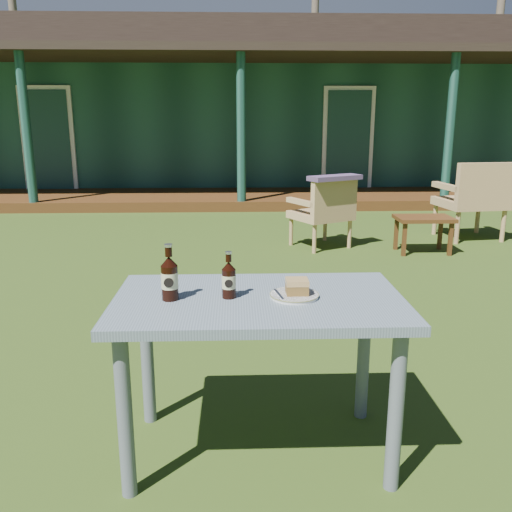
{
  "coord_description": "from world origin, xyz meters",
  "views": [
    {
      "loc": [
        -0.09,
        -3.73,
        1.44
      ],
      "look_at": [
        0.0,
        -1.3,
        0.82
      ],
      "focal_mm": 38.0,
      "sensor_mm": 36.0,
      "label": 1
    }
  ],
  "objects_px": {
    "cake_slice": "(297,286)",
    "armchair_right": "(475,196)",
    "plate": "(294,295)",
    "armchair_left": "(325,209)",
    "cafe_table": "(259,320)",
    "cola_bottle_far": "(170,278)",
    "cola_bottle_near": "(229,279)",
    "side_table": "(424,222)"
  },
  "relations": [
    {
      "from": "cake_slice",
      "to": "cola_bottle_near",
      "type": "height_order",
      "value": "cola_bottle_near"
    },
    {
      "from": "cafe_table",
      "to": "plate",
      "type": "xyz_separation_m",
      "value": [
        0.15,
        -0.0,
        0.11
      ]
    },
    {
      "from": "armchair_left",
      "to": "cola_bottle_far",
      "type": "bearing_deg",
      "value": -108.17
    },
    {
      "from": "cake_slice",
      "to": "armchair_right",
      "type": "distance_m",
      "value": 4.96
    },
    {
      "from": "cola_bottle_near",
      "to": "cola_bottle_far",
      "type": "xyz_separation_m",
      "value": [
        -0.24,
        -0.02,
        0.01
      ]
    },
    {
      "from": "side_table",
      "to": "cake_slice",
      "type": "bearing_deg",
      "value": -116.52
    },
    {
      "from": "plate",
      "to": "cola_bottle_far",
      "type": "height_order",
      "value": "cola_bottle_far"
    },
    {
      "from": "armchair_right",
      "to": "armchair_left",
      "type": "bearing_deg",
      "value": -169.03
    },
    {
      "from": "cola_bottle_far",
      "to": "armchair_left",
      "type": "relative_size",
      "value": 0.3
    },
    {
      "from": "plate",
      "to": "armchair_left",
      "type": "relative_size",
      "value": 0.26
    },
    {
      "from": "armchair_right",
      "to": "cafe_table",
      "type": "bearing_deg",
      "value": -123.29
    },
    {
      "from": "cola_bottle_far",
      "to": "armchair_right",
      "type": "distance_m",
      "value": 5.27
    },
    {
      "from": "armchair_right",
      "to": "cola_bottle_near",
      "type": "bearing_deg",
      "value": -124.45
    },
    {
      "from": "cola_bottle_near",
      "to": "side_table",
      "type": "bearing_deg",
      "value": 60.0
    },
    {
      "from": "cafe_table",
      "to": "armchair_right",
      "type": "bearing_deg",
      "value": 56.71
    },
    {
      "from": "armchair_right",
      "to": "side_table",
      "type": "relative_size",
      "value": 1.57
    },
    {
      "from": "cake_slice",
      "to": "cafe_table",
      "type": "bearing_deg",
      "value": -179.14
    },
    {
      "from": "armchair_left",
      "to": "plate",
      "type": "bearing_deg",
      "value": -101.15
    },
    {
      "from": "cafe_table",
      "to": "cola_bottle_far",
      "type": "xyz_separation_m",
      "value": [
        -0.36,
        -0.01,
        0.19
      ]
    },
    {
      "from": "cafe_table",
      "to": "plate",
      "type": "distance_m",
      "value": 0.18
    },
    {
      "from": "armchair_right",
      "to": "cake_slice",
      "type": "bearing_deg",
      "value": -121.77
    },
    {
      "from": "armchair_left",
      "to": "armchair_right",
      "type": "relative_size",
      "value": 0.84
    },
    {
      "from": "cola_bottle_far",
      "to": "side_table",
      "type": "relative_size",
      "value": 0.39
    },
    {
      "from": "cake_slice",
      "to": "cola_bottle_near",
      "type": "relative_size",
      "value": 0.47
    },
    {
      "from": "cola_bottle_far",
      "to": "armchair_right",
      "type": "xyz_separation_m",
      "value": [
        3.13,
        4.23,
        -0.28
      ]
    },
    {
      "from": "armchair_right",
      "to": "side_table",
      "type": "height_order",
      "value": "armchair_right"
    },
    {
      "from": "cafe_table",
      "to": "cake_slice",
      "type": "relative_size",
      "value": 13.04
    },
    {
      "from": "cafe_table",
      "to": "plate",
      "type": "bearing_deg",
      "value": -0.96
    },
    {
      "from": "plate",
      "to": "cake_slice",
      "type": "relative_size",
      "value": 2.22
    },
    {
      "from": "cafe_table",
      "to": "armchair_left",
      "type": "xyz_separation_m",
      "value": [
        0.91,
        3.85,
        -0.18
      ]
    },
    {
      "from": "cake_slice",
      "to": "armchair_left",
      "type": "height_order",
      "value": "cake_slice"
    },
    {
      "from": "cake_slice",
      "to": "cola_bottle_near",
      "type": "bearing_deg",
      "value": -179.83
    },
    {
      "from": "cake_slice",
      "to": "cola_bottle_far",
      "type": "relative_size",
      "value": 0.4
    },
    {
      "from": "cola_bottle_near",
      "to": "cake_slice",
      "type": "bearing_deg",
      "value": 0.17
    },
    {
      "from": "cafe_table",
      "to": "cake_slice",
      "type": "bearing_deg",
      "value": 0.86
    },
    {
      "from": "cake_slice",
      "to": "cola_bottle_far",
      "type": "height_order",
      "value": "cola_bottle_far"
    },
    {
      "from": "plate",
      "to": "cake_slice",
      "type": "bearing_deg",
      "value": 23.8
    },
    {
      "from": "armchair_right",
      "to": "side_table",
      "type": "distance_m",
      "value": 1.04
    },
    {
      "from": "cola_bottle_near",
      "to": "armchair_left",
      "type": "relative_size",
      "value": 0.25
    },
    {
      "from": "plate",
      "to": "cola_bottle_far",
      "type": "distance_m",
      "value": 0.52
    },
    {
      "from": "plate",
      "to": "cake_slice",
      "type": "height_order",
      "value": "cake_slice"
    },
    {
      "from": "cafe_table",
      "to": "side_table",
      "type": "height_order",
      "value": "cafe_table"
    }
  ]
}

